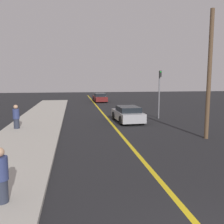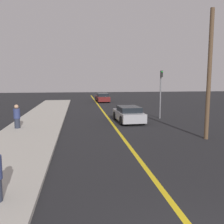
% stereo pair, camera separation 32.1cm
% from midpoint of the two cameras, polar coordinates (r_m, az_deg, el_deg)
% --- Properties ---
extents(road_center_line, '(0.20, 60.00, 0.01)m').
position_cam_midpoint_polar(road_center_line, '(22.23, -0.46, -1.44)').
color(road_center_line, gold).
rests_on(road_center_line, ground_plane).
extents(sidewalk_left, '(3.85, 35.84, 0.15)m').
position_cam_midpoint_polar(sidewalk_left, '(22.17, -15.38, -1.55)').
color(sidewalk_left, '#ADA89E').
rests_on(sidewalk_left, ground_plane).
extents(car_near_right_lane, '(2.11, 4.19, 1.29)m').
position_cam_midpoint_polar(car_near_right_lane, '(20.34, 4.26, -0.51)').
color(car_near_right_lane, '#9E9EA3').
rests_on(car_near_right_lane, ground_plane).
extents(car_ahead_center, '(1.95, 4.70, 1.30)m').
position_cam_midpoint_polar(car_ahead_center, '(37.88, -1.95, 3.32)').
color(car_ahead_center, maroon).
rests_on(car_ahead_center, ground_plane).
extents(pedestrian_mid_group, '(0.44, 0.44, 1.62)m').
position_cam_midpoint_polar(pedestrian_mid_group, '(18.15, -20.44, -1.00)').
color(pedestrian_mid_group, '#282D3D').
rests_on(pedestrian_mid_group, sidewalk_left).
extents(traffic_light, '(0.18, 0.40, 4.19)m').
position_cam_midpoint_polar(traffic_light, '(22.27, 11.48, 5.05)').
color(traffic_light, slate).
rests_on(traffic_light, ground_plane).
extents(utility_pole, '(0.24, 0.24, 7.40)m').
position_cam_midpoint_polar(utility_pole, '(15.45, 21.88, 7.74)').
color(utility_pole, brown).
rests_on(utility_pole, ground_plane).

